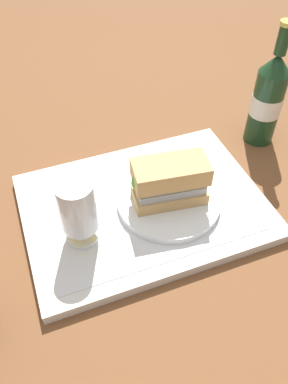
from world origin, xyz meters
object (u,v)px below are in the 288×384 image
plate (169,201)px  second_bottle (268,99)px  sandwich (168,182)px  beer_glass (78,211)px

plate → second_bottle: size_ratio=0.71×
plate → sandwich: 0.05m
beer_glass → plate: bearing=-173.7°
beer_glass → second_bottle: 0.47m
plate → beer_glass: (0.17, 0.02, 0.06)m
beer_glass → second_bottle: (-0.44, -0.15, 0.02)m
beer_glass → second_bottle: bearing=-161.7°
sandwich → second_bottle: (-0.28, -0.13, 0.03)m
sandwich → beer_glass: size_ratio=1.10×
plate → beer_glass: size_ratio=1.52×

